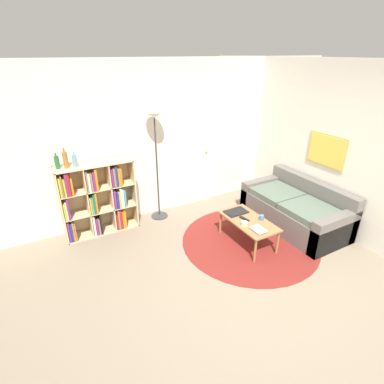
% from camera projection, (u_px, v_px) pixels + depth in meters
% --- Properties ---
extents(ground_plane, '(14.00, 14.00, 0.00)m').
position_uv_depth(ground_plane, '(259.00, 301.00, 3.53)').
color(ground_plane, gray).
extents(wall_back, '(7.20, 0.11, 2.60)m').
position_uv_depth(wall_back, '(164.00, 141.00, 5.11)').
color(wall_back, silver).
rests_on(wall_back, ground_plane).
extents(wall_right, '(0.08, 5.65, 2.60)m').
position_uv_depth(wall_right, '(313.00, 143.00, 4.96)').
color(wall_right, silver).
rests_on(wall_right, ground_plane).
extents(rug, '(2.09, 2.09, 0.01)m').
position_uv_depth(rug, '(249.00, 241.00, 4.65)').
color(rug, maroon).
rests_on(rug, ground_plane).
extents(bookshelf, '(1.13, 0.34, 1.16)m').
position_uv_depth(bookshelf, '(97.00, 199.00, 4.68)').
color(bookshelf, beige).
rests_on(bookshelf, ground_plane).
extents(floor_lamp, '(0.29, 0.29, 1.84)m').
position_uv_depth(floor_lamp, '(155.00, 134.00, 4.73)').
color(floor_lamp, '#333333').
rests_on(floor_lamp, ground_plane).
extents(couch, '(0.89, 1.73, 0.75)m').
position_uv_depth(couch, '(296.00, 210.00, 5.01)').
color(couch, '#66605B').
rests_on(couch, ground_plane).
extents(coffee_table, '(0.49, 0.93, 0.40)m').
position_uv_depth(coffee_table, '(248.00, 223.00, 4.46)').
color(coffee_table, '#996B42').
rests_on(coffee_table, ground_plane).
extents(laptop, '(0.35, 0.23, 0.02)m').
position_uv_depth(laptop, '(236.00, 212.00, 4.65)').
color(laptop, black).
rests_on(laptop, coffee_table).
extents(bowl, '(0.10, 0.10, 0.05)m').
position_uv_depth(bowl, '(244.00, 223.00, 4.31)').
color(bowl, '#9ED193').
rests_on(bowl, coffee_table).
extents(book_stack_on_table, '(0.16, 0.22, 0.03)m').
position_uv_depth(book_stack_on_table, '(258.00, 230.00, 4.18)').
color(book_stack_on_table, olive).
rests_on(book_stack_on_table, coffee_table).
extents(cup, '(0.07, 0.07, 0.08)m').
position_uv_depth(cup, '(262.00, 218.00, 4.44)').
color(cup, teal).
rests_on(cup, coffee_table).
extents(remote, '(0.07, 0.18, 0.02)m').
position_uv_depth(remote, '(244.00, 219.00, 4.46)').
color(remote, black).
rests_on(remote, coffee_table).
extents(bottle_left, '(0.07, 0.07, 0.23)m').
position_uv_depth(bottle_left, '(57.00, 162.00, 4.21)').
color(bottle_left, '#236633').
rests_on(bottle_left, bookshelf).
extents(bottle_middle, '(0.07, 0.07, 0.29)m').
position_uv_depth(bottle_middle, '(65.00, 160.00, 4.23)').
color(bottle_middle, olive).
rests_on(bottle_middle, bookshelf).
extents(bottle_right, '(0.07, 0.07, 0.22)m').
position_uv_depth(bottle_right, '(75.00, 161.00, 4.28)').
color(bottle_right, '#6B93A3').
rests_on(bottle_right, bookshelf).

